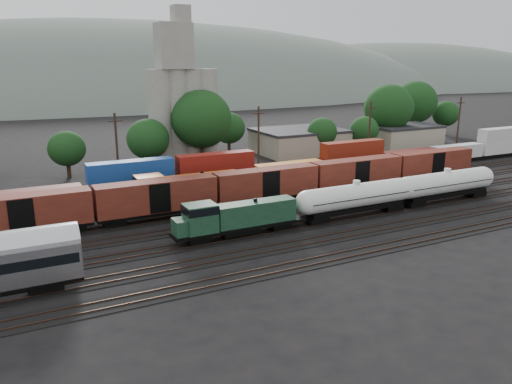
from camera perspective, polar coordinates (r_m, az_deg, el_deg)
name	(u,v)px	position (r m, az deg, el deg)	size (l,w,h in m)	color
ground	(253,220)	(63.25, -0.38, -3.20)	(600.00, 600.00, 0.00)	black
tracks	(253,219)	(63.24, -0.38, -3.16)	(180.00, 33.20, 0.20)	black
green_locomotive	(233,218)	(56.21, -2.63, -2.96)	(16.00, 2.82, 4.24)	black
tank_car_a	(356,197)	(64.68, 11.33, -0.57)	(17.53, 3.14, 4.59)	white
tank_car_b	(446,184)	(75.24, 20.92, 0.91)	(17.59, 3.15, 4.61)	white
orange_locomotive	(182,188)	(69.30, -8.51, 0.46)	(17.94, 2.99, 4.48)	black
boxcar_string	(93,205)	(61.73, -18.15, -1.40)	(122.80, 2.90, 4.20)	black
container_wall	(173,180)	(74.03, -9.48, 1.37)	(161.65, 2.60, 5.80)	black
grain_silo	(183,106)	(95.12, -8.36, 9.69)	(13.40, 5.00, 29.00)	gray
industrial_sheds	(202,151)	(96.68, -6.14, 4.64)	(119.38, 17.26, 5.10)	#9E937F
tree_band	(176,124)	(96.87, -9.18, 7.70)	(165.96, 22.36, 14.44)	black
utility_poles	(192,145)	(81.56, -7.28, 5.30)	(122.20, 0.36, 12.00)	black
distant_hills	(99,128)	(320.49, -17.50, 7.02)	(860.00, 286.00, 130.00)	#59665B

